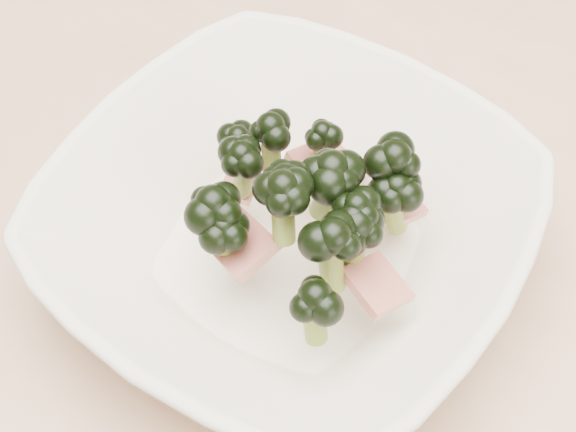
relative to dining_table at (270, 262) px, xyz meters
The scene contains 2 objects.
dining_table is the anchor object (origin of this frame).
broccoli_dish 0.15m from the dining_table, 34.75° to the right, with size 0.34×0.34×0.13m.
Camera 1 is at (0.24, -0.28, 1.24)m, focal length 50.00 mm.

